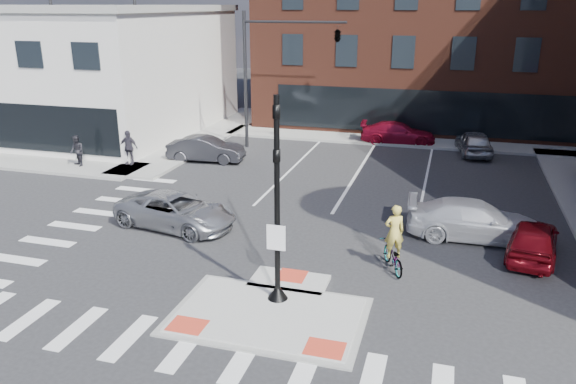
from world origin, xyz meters
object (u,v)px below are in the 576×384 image
(pedestrian_b, at_px, (128,147))
(bg_car_dark, at_px, (206,149))
(red_sedan, at_px, (533,239))
(bg_car_silver, at_px, (474,142))
(cyclist, at_px, (393,248))
(pedestrian_a, at_px, (77,151))
(white_pickup, at_px, (475,220))
(bg_car_red, at_px, (398,133))
(silver_suv, at_px, (176,211))

(pedestrian_b, bearing_deg, bg_car_dark, 33.91)
(red_sedan, relative_size, bg_car_silver, 0.94)
(pedestrian_b, bearing_deg, cyclist, -27.86)
(pedestrian_a, xyz_separation_m, pedestrian_b, (2.43, 1.10, 0.10))
(white_pickup, relative_size, cyclist, 2.19)
(bg_car_dark, distance_m, pedestrian_b, 4.15)
(cyclist, bearing_deg, bg_car_silver, -124.10)
(red_sedan, bearing_deg, bg_car_red, -58.94)
(bg_car_red, xyz_separation_m, pedestrian_a, (-15.74, -10.60, 0.31))
(red_sedan, relative_size, white_pickup, 0.79)
(cyclist, relative_size, pedestrian_b, 1.23)
(silver_suv, distance_m, bg_car_silver, 18.94)
(bg_car_red, bearing_deg, pedestrian_a, 119.09)
(silver_suv, xyz_separation_m, pedestrian_a, (-8.86, 6.02, 0.30))
(white_pickup, distance_m, bg_car_silver, 13.00)
(red_sedan, relative_size, bg_car_red, 0.85)
(silver_suv, xyz_separation_m, red_sedan, (13.09, 0.97, -0.01))
(cyclist, bearing_deg, silver_suv, -33.49)
(pedestrian_a, bearing_deg, cyclist, 8.31)
(cyclist, relative_size, pedestrian_a, 1.37)
(bg_car_red, distance_m, pedestrian_b, 16.35)
(red_sedan, relative_size, pedestrian_b, 2.12)
(white_pickup, xyz_separation_m, pedestrian_a, (-20.06, 3.90, 0.26))
(bg_car_silver, distance_m, cyclist, 16.74)
(bg_car_silver, height_order, pedestrian_a, pedestrian_a)
(bg_car_dark, xyz_separation_m, cyclist, (11.50, -10.71, 0.06))
(white_pickup, height_order, pedestrian_b, pedestrian_b)
(red_sedan, distance_m, bg_car_red, 16.84)
(pedestrian_a, bearing_deg, white_pickup, 20.31)
(pedestrian_b, bearing_deg, bg_car_silver, 25.84)
(pedestrian_a, relative_size, pedestrian_b, 0.89)
(pedestrian_b, bearing_deg, bg_car_red, 37.20)
(bg_car_silver, bearing_deg, silver_suv, 43.87)
(bg_car_silver, bearing_deg, white_pickup, 79.98)
(silver_suv, height_order, pedestrian_b, pedestrian_b)
(bg_car_red, distance_m, pedestrian_a, 18.98)
(cyclist, bearing_deg, bg_car_dark, -67.30)
(red_sedan, height_order, bg_car_dark, bg_car_dark)
(bg_car_silver, bearing_deg, cyclist, 71.16)
(silver_suv, height_order, bg_car_silver, bg_car_silver)
(bg_car_dark, height_order, bg_car_red, bg_car_dark)
(red_sedan, distance_m, bg_car_dark, 18.07)
(red_sedan, bearing_deg, bg_car_silver, -73.81)
(white_pickup, bearing_deg, pedestrian_a, 75.93)
(silver_suv, relative_size, bg_car_silver, 1.17)
(bg_car_silver, distance_m, bg_car_red, 4.77)
(silver_suv, height_order, bg_car_dark, bg_car_dark)
(bg_car_silver, height_order, cyclist, cyclist)
(bg_car_silver, bearing_deg, pedestrian_a, 15.09)
(red_sedan, bearing_deg, cyclist, 36.89)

